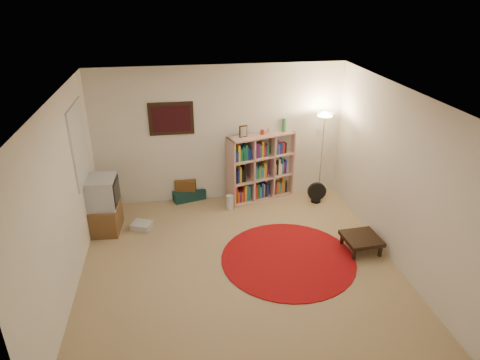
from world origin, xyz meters
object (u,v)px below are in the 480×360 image
object	(u,v)px
floor_fan	(317,192)
tv_stand	(104,205)
bookshelf	(260,168)
floor_lamp	(324,128)
suitcase	(188,193)
side_table	(361,239)

from	to	relation	value
floor_fan	tv_stand	xyz separation A→B (m)	(-3.75, -0.39, 0.25)
bookshelf	floor_lamp	bearing A→B (deg)	-27.16
bookshelf	floor_fan	xyz separation A→B (m)	(1.01, -0.38, -0.41)
suitcase	floor_lamp	bearing A→B (deg)	-23.97
bookshelf	suitcase	distance (m)	1.45
tv_stand	floor_lamp	bearing A→B (deg)	12.11
floor_fan	bookshelf	bearing A→B (deg)	162.74
bookshelf	side_table	bearing A→B (deg)	-77.08
floor_lamp	suitcase	size ratio (longest dim) A/B	2.47
suitcase	side_table	distance (m)	3.35
floor_lamp	side_table	size ratio (longest dim) A/B	2.99
bookshelf	side_table	xyz separation A→B (m)	(1.18, -2.02, -0.41)
bookshelf	floor_fan	distance (m)	1.16
tv_stand	floor_fan	bearing A→B (deg)	9.53
floor_lamp	tv_stand	xyz separation A→B (m)	(-3.85, -0.58, -0.94)
bookshelf	side_table	size ratio (longest dim) A/B	2.70
suitcase	side_table	bearing A→B (deg)	-56.46
floor_fan	tv_stand	world-z (taller)	tv_stand
floor_lamp	tv_stand	world-z (taller)	floor_lamp
floor_fan	side_table	xyz separation A→B (m)	(0.17, -1.64, 0.00)
floor_lamp	suitcase	xyz separation A→B (m)	(-2.47, 0.36, -1.29)
floor_lamp	suitcase	world-z (taller)	floor_lamp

